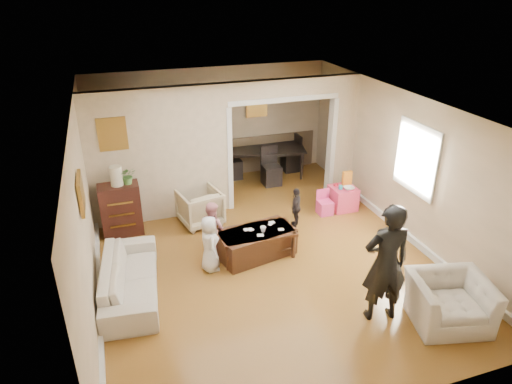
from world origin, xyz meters
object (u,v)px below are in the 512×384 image
object	(u,v)px
armchair_back	(200,207)
child_kneel_b	(212,229)
coffee_table	(256,243)
table_lamp	(116,176)
dining_table	(262,161)
adult_person	(386,264)
dresser	(121,210)
child_kneel_a	(210,244)
sofa	(130,277)
child_toddler	(296,207)
cyan_cup	(341,187)
armchair_front	(449,301)
play_table	(343,198)
coffee_cup	(263,229)

from	to	relation	value
armchair_back	child_kneel_b	bearing A→B (deg)	77.56
coffee_table	table_lamp	bearing A→B (deg)	144.69
dining_table	adult_person	distance (m)	5.45
dresser	adult_person	size ratio (longest dim) A/B	0.56
child_kneel_a	sofa	bearing A→B (deg)	98.52
adult_person	child_kneel_a	bearing A→B (deg)	-35.29
child_kneel_a	child_toddler	world-z (taller)	child_kneel_a
armchair_back	dresser	bearing A→B (deg)	-14.49
armchair_back	child_kneel_a	bearing A→B (deg)	72.48
child_kneel_a	child_toddler	bearing A→B (deg)	-67.02
cyan_cup	adult_person	distance (m)	3.28
armchair_front	dining_table	bearing A→B (deg)	110.54
armchair_back	play_table	bearing A→B (deg)	162.56
coffee_cup	armchair_front	bearing A→B (deg)	-51.52
adult_person	play_table	bearing A→B (deg)	-101.23
armchair_front	table_lamp	bearing A→B (deg)	149.88
coffee_cup	play_table	size ratio (longest dim) A/B	0.20
dining_table	coffee_cup	bearing A→B (deg)	-95.68
dining_table	child_kneel_b	xyz separation A→B (m)	(-1.98, -3.08, 0.15)
armchair_back	cyan_cup	size ratio (longest dim) A/B	9.61
armchair_front	coffee_cup	size ratio (longest dim) A/B	10.29
child_kneel_a	coffee_cup	bearing A→B (deg)	-86.36
coffee_table	coffee_cup	size ratio (longest dim) A/B	12.73
coffee_table	child_kneel_b	bearing A→B (deg)	156.80
sofa	adult_person	distance (m)	3.73
play_table	dining_table	world-z (taller)	dining_table
sofa	coffee_table	world-z (taller)	sofa
child_kneel_b	child_toddler	xyz separation A→B (m)	(1.75, 0.45, -0.10)
dining_table	adult_person	xyz separation A→B (m)	(-0.13, -5.42, 0.54)
dresser	child_kneel_b	xyz separation A→B (m)	(1.44, -1.21, -0.00)
dining_table	child_kneel_a	size ratio (longest dim) A/B	2.06
play_table	cyan_cup	xyz separation A→B (m)	(-0.10, -0.05, 0.28)
armchair_front	play_table	world-z (taller)	armchair_front
armchair_back	child_toddler	xyz separation A→B (m)	(1.73, -0.68, 0.05)
coffee_cup	child_toddler	bearing A→B (deg)	40.10
coffee_table	dining_table	size ratio (longest dim) A/B	0.64
dresser	coffee_table	world-z (taller)	dresser
armchair_back	coffee_cup	distance (m)	1.68
child_kneel_a	play_table	bearing A→B (deg)	-70.27
cyan_cup	child_kneel_a	size ratio (longest dim) A/B	0.08
child_kneel_b	armchair_front	bearing A→B (deg)	-167.77
adult_person	child_kneel_a	size ratio (longest dim) A/B	1.84
dining_table	child_kneel_a	world-z (taller)	child_kneel_a
dresser	coffee_cup	xyz separation A→B (m)	(2.24, -1.56, 0.03)
cyan_cup	table_lamp	bearing A→B (deg)	174.02
cyan_cup	child_kneel_a	bearing A→B (deg)	-158.05
adult_person	child_kneel_b	size ratio (longest dim) A/B	1.80
cyan_cup	child_kneel_b	bearing A→B (deg)	-165.06
table_lamp	coffee_table	world-z (taller)	table_lamp
coffee_cup	child_kneel_b	size ratio (longest dim) A/B	0.10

